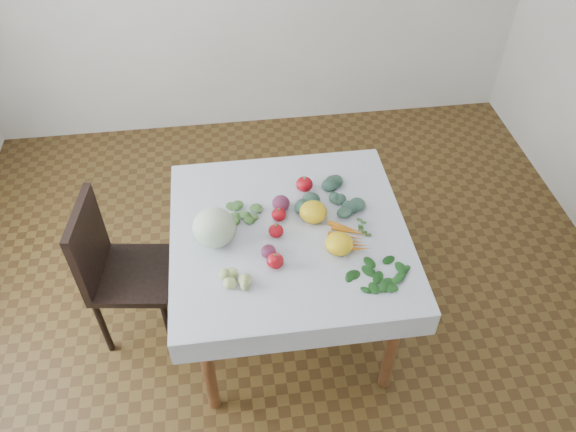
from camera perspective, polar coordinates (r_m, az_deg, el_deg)
The scene contains 18 objects.
ground at distance 3.26m, azimuth 0.10°, elevation -10.74°, with size 4.00×4.00×0.00m, color brown.
table at distance 2.75m, azimuth 0.12°, elevation -3.01°, with size 1.00×1.00×0.75m.
tablecloth at distance 2.68m, azimuth 0.12°, elevation -1.58°, with size 1.12×1.12×0.01m, color white.
chair at distance 2.99m, azimuth -17.16°, elevation -4.75°, with size 0.45×0.45×0.89m.
cabbage at distance 2.59m, azimuth -7.52°, elevation -1.18°, with size 0.20×0.20×0.18m, color beige.
tomato_a at distance 2.86m, azimuth 1.67°, elevation 3.25°, with size 0.09×0.09×0.08m, color #AE0B16.
tomato_b at distance 2.63m, azimuth -1.23°, elevation -1.53°, with size 0.07×0.07×0.06m, color #AE0B16.
tomato_c at distance 2.71m, azimuth -0.94°, elevation 0.16°, with size 0.07×0.07×0.06m, color #AE0B16.
tomato_d at distance 2.50m, azimuth -1.32°, elevation -4.56°, with size 0.08×0.08×0.07m, color #AE0B16.
heirloom_back at distance 2.70m, azimuth 2.58°, elevation 0.41°, with size 0.13×0.13×0.09m, color yellow.
heirloom_front at distance 2.57m, azimuth 5.22°, elevation -2.81°, with size 0.13×0.13×0.09m, color yellow.
onion_a at distance 2.76m, azimuth -0.73°, elevation 1.32°, with size 0.09×0.09×0.07m, color #531731.
onion_b at distance 2.55m, azimuth -1.99°, elevation -3.63°, with size 0.07×0.07×0.06m, color #531731.
tomatillo_cluster at distance 2.46m, azimuth -5.86°, elevation -6.41°, with size 0.15×0.10×0.04m.
carrot_bunch at distance 2.64m, azimuth 6.18°, elevation -2.25°, with size 0.18×0.22×0.03m.
kale_bunch at distance 2.82m, azimuth 4.20°, elevation 1.93°, with size 0.33×0.31×0.05m.
basil_bunch at distance 2.51m, azimuth 9.29°, elevation -6.18°, with size 0.26×0.22×0.01m.
dill_bunch at distance 2.74m, azimuth -4.77°, elevation -0.05°, with size 0.20×0.19×0.02m.
Camera 1 is at (-0.25, -1.83, 2.69)m, focal length 35.00 mm.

